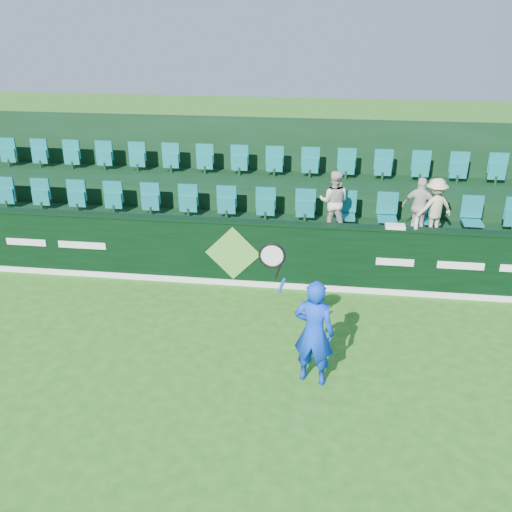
# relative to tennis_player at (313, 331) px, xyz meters

# --- Properties ---
(ground) EXTENTS (60.00, 60.00, 0.00)m
(ground) POSITION_rel_tennis_player_xyz_m (-1.69, -0.94, -0.84)
(ground) COLOR #226317
(ground) RESTS_ON ground
(sponsor_hoarding) EXTENTS (16.00, 0.25, 1.35)m
(sponsor_hoarding) POSITION_rel_tennis_player_xyz_m (-1.69, 3.06, -0.16)
(sponsor_hoarding) COLOR black
(sponsor_hoarding) RESTS_ON ground
(stand_tier_front) EXTENTS (16.00, 2.00, 0.80)m
(stand_tier_front) POSITION_rel_tennis_player_xyz_m (-1.69, 4.16, -0.44)
(stand_tier_front) COLOR black
(stand_tier_front) RESTS_ON ground
(stand_tier_back) EXTENTS (16.00, 1.80, 1.30)m
(stand_tier_back) POSITION_rel_tennis_player_xyz_m (-1.69, 6.06, -0.19)
(stand_tier_back) COLOR black
(stand_tier_back) RESTS_ON ground
(stand_rear) EXTENTS (16.00, 4.10, 2.60)m
(stand_rear) POSITION_rel_tennis_player_xyz_m (-1.69, 6.50, 0.38)
(stand_rear) COLOR black
(stand_rear) RESTS_ON ground
(seat_row_front) EXTENTS (13.50, 0.50, 0.60)m
(seat_row_front) POSITION_rel_tennis_player_xyz_m (-1.69, 4.56, 0.26)
(seat_row_front) COLOR #106F6F
(seat_row_front) RESTS_ON stand_tier_front
(seat_row_back) EXTENTS (13.50, 0.50, 0.60)m
(seat_row_back) POSITION_rel_tennis_player_xyz_m (-1.69, 6.36, 0.76)
(seat_row_back) COLOR #106F6F
(seat_row_back) RESTS_ON stand_tier_back
(tennis_player) EXTENTS (1.19, 0.52, 2.27)m
(tennis_player) POSITION_rel_tennis_player_xyz_m (0.00, 0.00, 0.00)
(tennis_player) COLOR #0D3AE2
(tennis_player) RESTS_ON ground
(spectator_left) EXTENTS (0.69, 0.57, 1.29)m
(spectator_left) POSITION_rel_tennis_player_xyz_m (0.22, 4.18, 0.61)
(spectator_left) COLOR beige
(spectator_left) RESTS_ON stand_tier_front
(spectator_middle) EXTENTS (0.77, 0.49, 1.22)m
(spectator_middle) POSITION_rel_tennis_player_xyz_m (1.95, 4.18, 0.57)
(spectator_middle) COLOR beige
(spectator_middle) RESTS_ON stand_tier_front
(spectator_right) EXTENTS (0.90, 0.72, 1.21)m
(spectator_right) POSITION_rel_tennis_player_xyz_m (2.23, 4.18, 0.57)
(spectator_right) COLOR beige
(spectator_right) RESTS_ON stand_tier_front
(towel) EXTENTS (0.36, 0.23, 0.05)m
(towel) POSITION_rel_tennis_player_xyz_m (1.36, 3.06, 0.54)
(towel) COLOR white
(towel) RESTS_ON sponsor_hoarding
(drinks_bottle) EXTENTS (0.07, 0.07, 0.22)m
(drinks_bottle) POSITION_rel_tennis_player_xyz_m (1.74, 3.06, 0.62)
(drinks_bottle) COLOR white
(drinks_bottle) RESTS_ON sponsor_hoarding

